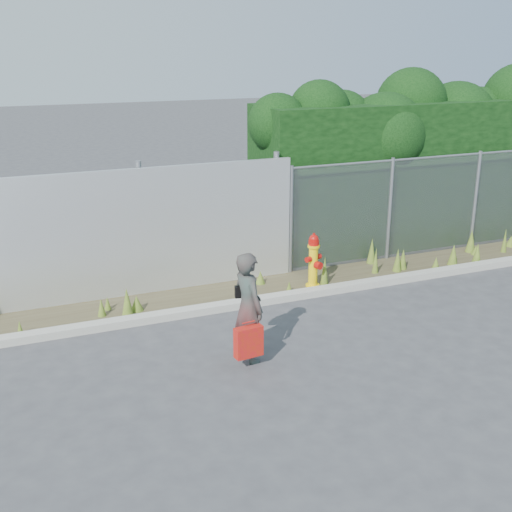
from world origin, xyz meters
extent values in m
plane|color=#3D3C3F|center=(0.00, 0.00, 0.00)|extent=(80.00, 80.00, 0.00)
cube|color=#A19F92|center=(0.00, 1.80, 0.06)|extent=(16.00, 0.22, 0.12)
cube|color=#453C27|center=(0.00, 2.40, 0.01)|extent=(16.00, 1.20, 0.01)
cone|color=#4C691F|center=(-2.21, 2.15, 0.23)|extent=(0.19, 0.19, 0.47)
cone|color=#4C691F|center=(2.51, 2.33, 0.25)|extent=(0.12, 0.12, 0.50)
cone|color=#4C691F|center=(4.16, 2.16, 0.21)|extent=(0.20, 0.20, 0.43)
cone|color=#4C691F|center=(-2.03, 2.26, 0.13)|extent=(0.22, 0.22, 0.26)
cone|color=#4C691F|center=(0.29, 2.63, 0.12)|extent=(0.18, 0.18, 0.25)
cone|color=#4C691F|center=(5.00, 2.49, 0.10)|extent=(0.17, 0.17, 0.20)
cone|color=#4C691F|center=(0.60, 2.07, 0.10)|extent=(0.11, 0.11, 0.20)
cone|color=#4C691F|center=(3.12, 2.32, 0.21)|extent=(0.16, 0.16, 0.41)
cone|color=#4C691F|center=(-3.84, 2.02, 0.12)|extent=(0.10, 0.10, 0.23)
cone|color=#4C691F|center=(5.66, 2.41, 0.26)|extent=(0.11, 0.11, 0.51)
cone|color=#4C691F|center=(6.08, 2.66, 0.12)|extent=(0.21, 0.21, 0.24)
cone|color=#4C691F|center=(2.75, 2.85, 0.26)|extent=(0.18, 0.18, 0.51)
cone|color=#4C691F|center=(3.66, 2.03, 0.13)|extent=(0.17, 0.17, 0.27)
cone|color=#4C691F|center=(2.95, 2.26, 0.23)|extent=(0.17, 0.17, 0.45)
cone|color=#4C691F|center=(-2.47, 2.48, 0.12)|extent=(0.11, 0.11, 0.23)
cone|color=#4C691F|center=(5.03, 2.68, 0.24)|extent=(0.21, 0.21, 0.49)
cone|color=#4C691F|center=(4.65, 2.04, 0.21)|extent=(0.18, 0.18, 0.42)
cone|color=#4C691F|center=(1.34, 2.16, 0.27)|extent=(0.14, 0.14, 0.54)
cone|color=#4C691F|center=(-2.60, 2.26, 0.15)|extent=(0.14, 0.14, 0.30)
cube|color=silver|center=(-3.25, 3.00, 1.10)|extent=(8.50, 0.08, 2.20)
cylinder|color=gray|center=(-1.70, 3.12, 1.15)|extent=(0.10, 0.10, 2.30)
cylinder|color=gray|center=(0.80, 3.12, 1.15)|extent=(0.10, 0.10, 2.30)
cube|color=gray|center=(4.25, 3.00, 1.00)|extent=(6.50, 0.03, 2.00)
cylinder|color=gray|center=(4.25, 3.00, 2.00)|extent=(6.50, 0.04, 0.04)
cylinder|color=gray|center=(1.05, 3.00, 1.02)|extent=(0.07, 0.07, 2.05)
cylinder|color=gray|center=(3.20, 3.00, 1.02)|extent=(0.07, 0.07, 2.05)
cylinder|color=gray|center=(5.30, 3.00, 1.02)|extent=(0.07, 0.07, 2.05)
cube|color=black|center=(4.55, 4.00, 1.50)|extent=(7.30, 1.60, 3.00)
sphere|color=black|center=(1.22, 4.01, 2.68)|extent=(1.15, 1.15, 1.15)
sphere|color=black|center=(2.11, 4.03, 2.87)|extent=(1.22, 1.22, 1.22)
sphere|color=black|center=(2.75, 4.26, 2.62)|extent=(1.26, 1.26, 1.26)
sphere|color=black|center=(3.55, 3.87, 2.36)|extent=(1.70, 1.70, 1.70)
sphere|color=black|center=(4.42, 4.26, 2.92)|extent=(1.50, 1.50, 1.50)
sphere|color=black|center=(5.53, 4.13, 2.49)|extent=(1.75, 1.75, 1.75)
sphere|color=black|center=(6.22, 4.21, 2.59)|extent=(1.28, 1.28, 1.28)
cylinder|color=yellow|center=(1.10, 2.16, 0.03)|extent=(0.25, 0.25, 0.05)
cylinder|color=yellow|center=(1.10, 2.16, 0.38)|extent=(0.16, 0.16, 0.75)
cylinder|color=yellow|center=(1.10, 2.16, 0.77)|extent=(0.21, 0.21, 0.04)
cylinder|color=#B20F0A|center=(1.10, 2.16, 0.83)|extent=(0.19, 0.19, 0.09)
sphere|color=#B20F0A|center=(1.10, 2.16, 0.89)|extent=(0.17, 0.17, 0.17)
cylinder|color=#B20F0A|center=(1.10, 2.16, 0.98)|extent=(0.04, 0.04, 0.04)
cylinder|color=#B20F0A|center=(0.98, 2.16, 0.55)|extent=(0.09, 0.10, 0.10)
cylinder|color=#B20F0A|center=(1.23, 2.16, 0.55)|extent=(0.09, 0.10, 0.10)
cylinder|color=#B20F0A|center=(1.10, 2.04, 0.44)|extent=(0.13, 0.11, 0.13)
imported|color=#0D564B|center=(-0.96, 0.07, 0.77)|extent=(0.46, 0.62, 1.54)
cube|color=#B42A0A|center=(-1.07, -0.21, 0.40)|extent=(0.38, 0.14, 0.42)
cylinder|color=#B42A0A|center=(-1.07, -0.21, 0.68)|extent=(0.18, 0.02, 0.02)
cube|color=black|center=(-0.97, 0.24, 0.93)|extent=(0.21, 0.09, 0.16)
camera|label=1|loc=(-3.88, -7.34, 4.17)|focal=45.00mm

